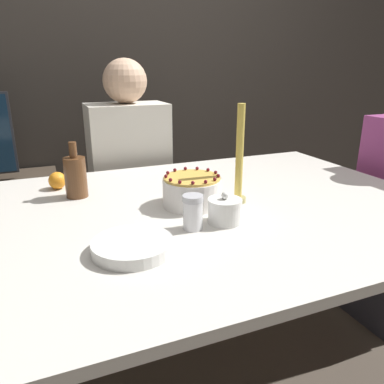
{
  "coord_description": "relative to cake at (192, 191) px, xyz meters",
  "views": [
    {
      "loc": [
        -0.49,
        -1.1,
        1.21
      ],
      "look_at": [
        -0.03,
        0.03,
        0.8
      ],
      "focal_mm": 35.0,
      "sensor_mm": 36.0,
      "label": 1
    }
  ],
  "objects": [
    {
      "name": "candle",
      "position": [
        0.16,
        -0.03,
        0.09
      ],
      "size": [
        0.06,
        0.06,
        0.34
      ],
      "color": "tan",
      "rests_on": "dining_table"
    },
    {
      "name": "orange_fruit_0",
      "position": [
        -0.42,
        0.37,
        -0.02
      ],
      "size": [
        0.07,
        0.07,
        0.07
      ],
      "color": "orange",
      "rests_on": "dining_table"
    },
    {
      "name": "plate_stack",
      "position": [
        -0.27,
        -0.26,
        -0.03
      ],
      "size": [
        0.21,
        0.21,
        0.03
      ],
      "color": "white",
      "rests_on": "dining_table"
    },
    {
      "name": "wall_behind",
      "position": [
        0.03,
        1.37,
        0.5
      ],
      "size": [
        8.0,
        0.05,
        2.6
      ],
      "color": "#38332D",
      "rests_on": "ground_plane"
    },
    {
      "name": "sugar_shaker",
      "position": [
        -0.07,
        -0.19,
        0.0
      ],
      "size": [
        0.06,
        0.06,
        0.1
      ],
      "color": "white",
      "rests_on": "dining_table"
    },
    {
      "name": "dining_table",
      "position": [
        0.03,
        -0.03,
        -0.14
      ],
      "size": [
        1.69,
        1.18,
        0.75
      ],
      "color": "beige",
      "rests_on": "ground_plane"
    },
    {
      "name": "cake",
      "position": [
        0.0,
        0.0,
        0.0
      ],
      "size": [
        0.2,
        0.2,
        0.11
      ],
      "color": "white",
      "rests_on": "dining_table"
    },
    {
      "name": "ground_plane",
      "position": [
        0.03,
        -0.03,
        -0.8
      ],
      "size": [
        12.0,
        12.0,
        0.0
      ],
      "primitive_type": "plane",
      "color": "#4C4238"
    },
    {
      "name": "person_man_blue_shirt",
      "position": [
        -0.04,
        0.76,
        -0.26
      ],
      "size": [
        0.4,
        0.34,
        1.25
      ],
      "rotation": [
        0.0,
        0.0,
        3.14
      ],
      "color": "#473D33",
      "rests_on": "ground_plane"
    },
    {
      "name": "bottle",
      "position": [
        -0.36,
        0.24,
        0.03
      ],
      "size": [
        0.08,
        0.08,
        0.2
      ],
      "color": "brown",
      "rests_on": "dining_table"
    },
    {
      "name": "sugar_bowl",
      "position": [
        0.03,
        -0.18,
        -0.01
      ],
      "size": [
        0.11,
        0.11,
        0.1
      ],
      "color": "white",
      "rests_on": "dining_table"
    }
  ]
}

